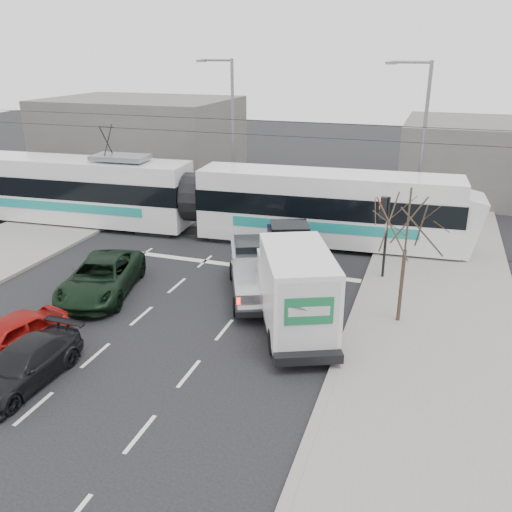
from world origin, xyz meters
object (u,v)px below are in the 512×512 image
(dark_car, at_px, (23,365))
(green_car, at_px, (101,277))
(box_truck, at_px, (294,289))
(street_lamp_near, at_px, (420,139))
(traffic_signal, at_px, (384,220))
(navy_pickup, at_px, (290,253))
(bare_tree, at_px, (408,226))
(tram, at_px, (194,198))
(street_lamp_far, at_px, (230,125))
(red_car, at_px, (7,339))
(silver_pickup, at_px, (255,270))

(dark_car, bearing_deg, green_car, 104.42)
(box_truck, bearing_deg, street_lamp_near, 51.92)
(traffic_signal, bearing_deg, navy_pickup, -165.52)
(bare_tree, xyz_separation_m, tram, (-11.50, 7.31, -1.80))
(bare_tree, relative_size, navy_pickup, 0.88)
(bare_tree, height_order, dark_car, bare_tree)
(traffic_signal, bearing_deg, box_truck, -113.56)
(dark_car, bearing_deg, bare_tree, 37.44)
(dark_car, bearing_deg, street_lamp_near, 63.56)
(traffic_signal, xyz_separation_m, street_lamp_far, (-10.66, 9.50, 2.37))
(box_truck, relative_size, red_car, 1.61)
(street_lamp_far, height_order, navy_pickup, street_lamp_far)
(bare_tree, height_order, red_car, bare_tree)
(bare_tree, relative_size, box_truck, 0.75)
(box_truck, height_order, dark_car, box_truck)
(tram, bearing_deg, bare_tree, -36.22)
(traffic_signal, xyz_separation_m, box_truck, (-2.43, -5.58, -1.18))
(dark_car, bearing_deg, silver_pickup, 63.68)
(bare_tree, height_order, silver_pickup, bare_tree)
(box_truck, bearing_deg, dark_car, -163.00)
(bare_tree, xyz_separation_m, silver_pickup, (-5.90, 0.98, -2.79))
(silver_pickup, xyz_separation_m, green_car, (-5.93, -2.21, -0.26))
(red_car, bearing_deg, box_truck, 45.53)
(street_lamp_near, height_order, red_car, street_lamp_near)
(street_lamp_far, xyz_separation_m, navy_pickup, (6.84, -10.49, -4.01))
(box_truck, bearing_deg, green_car, 153.56)
(tram, height_order, box_truck, tram)
(navy_pickup, bearing_deg, traffic_signal, -5.98)
(bare_tree, bearing_deg, box_truck, -156.03)
(box_truck, bearing_deg, tram, 107.75)
(silver_pickup, bearing_deg, green_car, 177.23)
(street_lamp_far, bearing_deg, red_car, -90.28)
(green_car, xyz_separation_m, red_car, (-0.05, -5.28, -0.04))
(tram, bearing_deg, street_lamp_near, 16.69)
(navy_pickup, relative_size, green_car, 1.05)
(street_lamp_near, relative_size, red_car, 2.18)
(silver_pickup, bearing_deg, navy_pickup, 41.67)
(street_lamp_far, xyz_separation_m, silver_pickup, (5.89, -12.52, -4.11))
(street_lamp_near, xyz_separation_m, box_truck, (-3.28, -13.08, -3.55))
(green_car, distance_m, dark_car, 6.45)
(bare_tree, xyz_separation_m, red_car, (-11.88, -6.52, -3.09))
(bare_tree, distance_m, dark_car, 13.22)
(traffic_signal, distance_m, tram, 10.92)
(silver_pickup, distance_m, green_car, 6.34)
(street_lamp_near, height_order, street_lamp_far, same)
(street_lamp_far, distance_m, green_car, 15.37)
(traffic_signal, distance_m, box_truck, 6.20)
(box_truck, bearing_deg, red_car, -173.35)
(silver_pickup, distance_m, red_car, 9.60)
(street_lamp_near, relative_size, green_car, 1.67)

